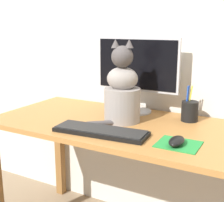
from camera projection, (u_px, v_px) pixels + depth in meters
wall_back at (159, 13)px, 1.72m from camera, size 7.00×0.04×2.50m
desk at (130, 142)px, 1.57m from camera, size 1.44×0.64×0.70m
monitor at (137, 70)px, 1.71m from camera, size 0.48×0.17×0.42m
keyboard at (101, 131)px, 1.41m from camera, size 0.44×0.17×0.02m
mousepad_right at (178, 144)px, 1.28m from camera, size 0.17×0.15×0.00m
computer_mouse_right at (177, 141)px, 1.26m from camera, size 0.06×0.11×0.03m
cat at (122, 92)px, 1.56m from camera, size 0.23×0.29×0.42m
pen_cup at (190, 111)px, 1.59m from camera, size 0.09×0.09×0.18m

